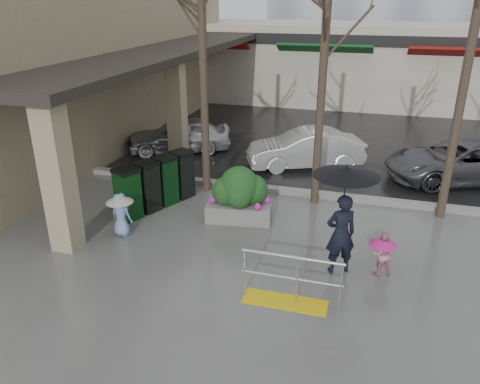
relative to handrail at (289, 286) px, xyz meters
The scene contains 20 objects.
ground 1.85m from the handrail, 138.58° to the left, with size 120.00×120.00×0.00m, color #51514F.
street_asphalt 23.24m from the handrail, 93.36° to the left, with size 120.00×36.00×0.01m, color black.
curb 5.38m from the handrail, 104.66° to the left, with size 120.00×0.30×0.15m, color gray.
near_building 14.32m from the handrail, 138.39° to the left, with size 6.00×18.00×8.00m, color tan.
canopy_slab 11.54m from the handrail, 123.81° to the left, with size 2.80×18.00×0.25m, color #2D2823.
pillar_front 5.48m from the handrail, behind, with size 0.55×0.55×3.50m, color tan.
pillar_back 9.02m from the handrail, 126.15° to the left, with size 0.55×0.55×3.50m, color tan.
storefront_row 19.25m from the handrail, 88.07° to the left, with size 34.00×6.74×4.00m.
handrail is the anchor object (origin of this frame).
tree_west 7.52m from the handrail, 124.99° to the left, with size 3.20×3.20×6.80m.
tree_midwest 6.83m from the handrail, 91.91° to the left, with size 3.20×3.20×7.00m.
tree_mideast 7.28m from the handrail, 56.81° to the left, with size 3.20×3.20×6.50m.
woman 1.91m from the handrail, 60.33° to the left, with size 1.32×1.32×2.37m.
child_pink 2.24m from the handrail, 42.86° to the left, with size 0.57×0.57×0.95m.
child_blue 4.65m from the handrail, 160.08° to the left, with size 0.65×0.65×1.09m.
planter 3.71m from the handrail, 120.43° to the left, with size 1.75×1.04×1.44m.
news_boxes 5.41m from the handrail, 141.99° to the left, with size 1.51×2.44×1.36m.
car_a 9.80m from the handrail, 124.77° to the left, with size 1.49×3.70×1.26m, color #B3B2B7.
car_b 7.73m from the handrail, 96.52° to the left, with size 1.33×3.82×1.26m, color white.
car_c 8.67m from the handrail, 62.98° to the left, with size 2.09×4.53×1.26m, color #55565C.
Camera 1 is at (2.51, -8.49, 5.37)m, focal length 35.00 mm.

